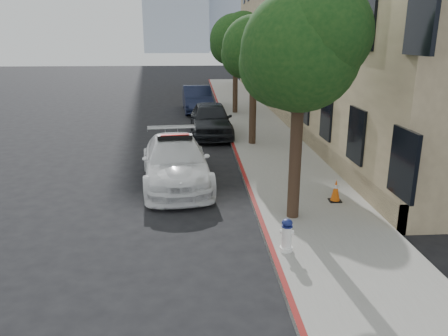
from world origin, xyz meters
name	(u,v)px	position (x,y,z in m)	size (l,w,h in m)	color
ground	(182,197)	(0.00, 0.00, 0.00)	(120.00, 120.00, 0.00)	black
sidewalk	(255,126)	(3.60, 10.00, 0.07)	(3.20, 50.00, 0.15)	gray
curb_strip	(226,127)	(2.06, 10.00, 0.07)	(0.12, 50.00, 0.15)	maroon
building	(337,29)	(9.20, 15.00, 5.00)	(8.00, 36.00, 10.00)	tan
tree_near	(302,50)	(2.93, -2.01, 4.27)	(2.92, 2.82, 5.62)	black
tree_mid	(255,47)	(2.93, 5.99, 4.16)	(2.77, 2.64, 5.43)	black
tree_far	(236,40)	(2.93, 13.99, 4.39)	(3.10, 3.00, 5.81)	black
police_car	(176,161)	(-0.20, 1.26, 0.74)	(2.56, 5.28, 1.63)	white
parked_car_mid	(211,119)	(1.20, 8.23, 0.80)	(1.89, 4.70, 1.60)	black
parked_car_far	(197,99)	(0.63, 15.30, 0.80)	(1.68, 4.83, 1.59)	#141A34
fire_hydrant	(287,235)	(2.35, -3.85, 0.51)	(0.31, 0.28, 0.74)	white
traffic_cone	(336,190)	(4.33, -1.02, 0.47)	(0.35, 0.35, 0.64)	black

